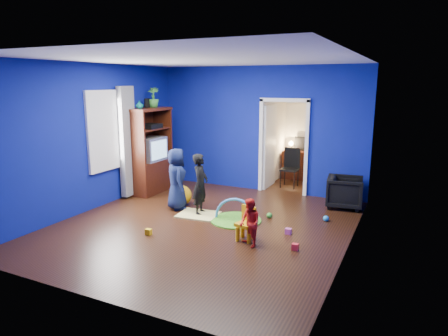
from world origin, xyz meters
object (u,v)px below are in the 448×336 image
at_px(armchair, 345,192).
at_px(study_desk, 300,165).
at_px(child_navy, 177,179).
at_px(folding_chair, 290,169).
at_px(crt_tv, 151,149).
at_px(toddler_red, 250,223).
at_px(vase, 139,105).
at_px(hopper_ball, 182,195).
at_px(kid_chair, 246,226).
at_px(child_black, 200,184).
at_px(tv_armoire, 150,151).
at_px(play_mat, 236,220).

relative_size(armchair, study_desk, 0.81).
relative_size(child_navy, folding_chair, 1.35).
bearing_deg(crt_tv, folding_chair, 33.26).
bearing_deg(toddler_red, vase, -167.31).
distance_m(vase, crt_tv, 1.07).
relative_size(crt_tv, hopper_ball, 1.66).
bearing_deg(child_navy, kid_chair, -158.42).
height_order(child_black, toddler_red, child_black).
bearing_deg(child_black, hopper_ball, 51.15).
distance_m(child_navy, study_desk, 3.95).
bearing_deg(folding_chair, child_navy, -120.19).
xyz_separation_m(child_black, folding_chair, (0.96, 2.75, -0.14)).
xyz_separation_m(child_black, tv_armoire, (-1.86, 0.93, 0.38)).
relative_size(tv_armoire, folding_chair, 2.13).
relative_size(vase, play_mat, 0.18).
distance_m(armchair, child_navy, 3.44).
relative_size(armchair, hopper_ball, 1.68).
bearing_deg(study_desk, child_black, -104.50).
xyz_separation_m(tv_armoire, hopper_ball, (1.21, -0.60, -0.77)).
xyz_separation_m(armchair, study_desk, (-1.50, 2.06, 0.05)).
xyz_separation_m(child_black, study_desk, (0.96, 3.71, -0.22)).
xyz_separation_m(armchair, vase, (-4.32, -1.02, 1.72)).
relative_size(toddler_red, vase, 4.48).
bearing_deg(vase, armchair, 13.30).
height_order(play_mat, folding_chair, folding_chair).
bearing_deg(study_desk, folding_chair, -90.00).
bearing_deg(child_navy, study_desk, -65.54).
relative_size(child_black, folding_chair, 1.30).
relative_size(child_navy, vase, 7.27).
distance_m(kid_chair, folding_chair, 3.62).
bearing_deg(tv_armoire, hopper_ball, -26.20).
distance_m(child_navy, play_mat, 1.51).
relative_size(armchair, play_mat, 0.75).
height_order(armchair, child_navy, child_navy).
bearing_deg(toddler_red, child_black, -176.10).
height_order(armchair, folding_chair, folding_chair).
relative_size(armchair, folding_chair, 0.77).
distance_m(armchair, kid_chair, 2.75).
distance_m(tv_armoire, folding_chair, 3.39).
bearing_deg(vase, toddler_red, -26.82).
bearing_deg(study_desk, toddler_red, -84.05).
bearing_deg(play_mat, kid_chair, -56.14).
relative_size(child_black, hopper_ball, 2.83).
distance_m(hopper_ball, kid_chair, 2.28).
bearing_deg(play_mat, child_black, 175.38).
relative_size(armchair, toddler_red, 0.93).
bearing_deg(kid_chair, study_desk, 109.60).
relative_size(tv_armoire, play_mat, 2.07).
bearing_deg(play_mat, tv_armoire, 159.34).
relative_size(play_mat, folding_chair, 1.03).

